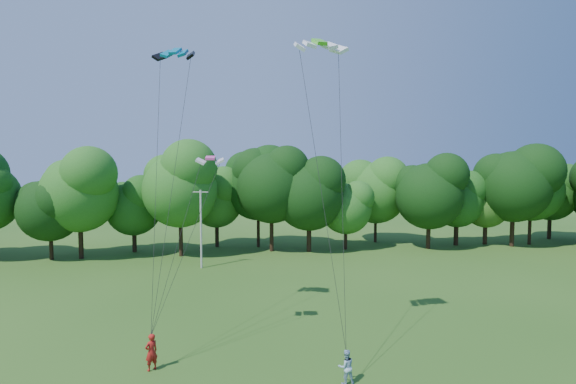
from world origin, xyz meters
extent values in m
cylinder|color=#B6B5AD|center=(-4.87, 27.16, 3.83)|extent=(0.19, 0.19, 7.66)
cube|color=#B6B5AD|center=(-4.87, 27.16, 7.47)|extent=(1.49, 0.52, 0.08)
imported|color=#B31B17|center=(-6.23, 5.61, 0.93)|extent=(0.81, 0.77, 1.86)
imported|color=#A2C4E1|center=(3.03, 2.94, 0.81)|extent=(0.84, 0.68, 1.62)
cube|color=#046F95|center=(-5.37, 11.02, 16.98)|extent=(2.57, 1.65, 0.63)
cube|color=#48C71D|center=(2.51, 6.89, 16.74)|extent=(2.86, 1.53, 0.64)
cube|color=#F544AA|center=(-3.30, 8.26, 10.61)|extent=(1.59, 0.83, 0.26)
cylinder|color=black|center=(1.45, 37.21, 2.19)|extent=(0.42, 0.42, 4.37)
ellipsoid|color=black|center=(1.45, 37.21, 7.95)|extent=(8.75, 8.75, 9.54)
cylinder|color=#352415|center=(29.85, 35.04, 1.56)|extent=(0.41, 0.41, 3.13)
ellipsoid|color=#2C5419|center=(29.85, 35.04, 5.68)|extent=(6.25, 6.25, 6.82)
camera|label=1|loc=(-2.50, -16.89, 10.41)|focal=28.00mm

